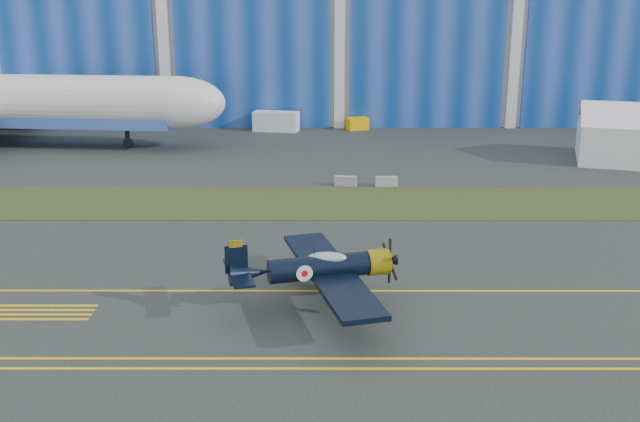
{
  "coord_description": "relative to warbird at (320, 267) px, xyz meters",
  "views": [
    {
      "loc": [
        -2.29,
        -46.33,
        17.36
      ],
      "look_at": [
        -2.38,
        1.75,
        2.96
      ],
      "focal_mm": 42.0,
      "sensor_mm": 36.0,
      "label": 1
    }
  ],
  "objects": [
    {
      "name": "ground",
      "position": [
        2.38,
        7.25,
        -2.36
      ],
      "size": [
        260.0,
        260.0,
        0.0
      ],
      "primitive_type": "plane",
      "color": "#313736",
      "rests_on": "ground"
    },
    {
      "name": "grass_median",
      "position": [
        2.38,
        21.25,
        -2.34
      ],
      "size": [
        260.0,
        10.0,
        0.02
      ],
      "primitive_type": "cube",
      "color": "#475128",
      "rests_on": "ground"
    },
    {
      "name": "hangar",
      "position": [
        2.38,
        79.04,
        12.6
      ],
      "size": [
        220.0,
        45.7,
        30.0
      ],
      "color": "silver",
      "rests_on": "ground"
    },
    {
      "name": "taxiway_centreline",
      "position": [
        2.38,
        2.25,
        -2.35
      ],
      "size": [
        200.0,
        0.2,
        0.02
      ],
      "primitive_type": "cube",
      "color": "yellow",
      "rests_on": "ground"
    },
    {
      "name": "edge_line_near",
      "position": [
        2.38,
        -7.25,
        -2.35
      ],
      "size": [
        80.0,
        0.2,
        0.02
      ],
      "primitive_type": "cube",
      "color": "yellow",
      "rests_on": "ground"
    },
    {
      "name": "edge_line_far",
      "position": [
        2.38,
        -6.25,
        -2.35
      ],
      "size": [
        80.0,
        0.2,
        0.02
      ],
      "primitive_type": "cube",
      "color": "yellow",
      "rests_on": "ground"
    },
    {
      "name": "hold_short_ladder",
      "position": [
        -15.62,
        -0.85,
        -2.35
      ],
      "size": [
        6.0,
        2.4,
        0.02
      ],
      "primitive_type": null,
      "color": "yellow",
      "rests_on": "ground"
    },
    {
      "name": "warbird",
      "position": [
        0.0,
        0.0,
        0.0
      ],
      "size": [
        14.01,
        15.63,
        3.93
      ],
      "rotation": [
        0.0,
        0.0,
        0.26
      ],
      "color": "black",
      "rests_on": "ground"
    },
    {
      "name": "shipping_container",
      "position": [
        -5.62,
        54.12,
        -1.15
      ],
      "size": [
        5.91,
        3.22,
        2.42
      ],
      "primitive_type": "cube",
      "rotation": [
        0.0,
        0.0,
        -0.18
      ],
      "color": "white",
      "rests_on": "ground"
    },
    {
      "name": "tug",
      "position": [
        4.68,
        55.15,
        -1.61
      ],
      "size": [
        2.97,
        2.36,
        1.51
      ],
      "primitive_type": "cube",
      "rotation": [
        0.0,
        0.0,
        0.32
      ],
      "color": "#FFBA00",
      "rests_on": "ground"
    },
    {
      "name": "barrier_a",
      "position": [
        2.3,
        26.92,
        -1.91
      ],
      "size": [
        2.07,
        0.91,
        0.9
      ],
      "primitive_type": "cube",
      "rotation": [
        0.0,
        0.0,
        -0.16
      ],
      "color": "gray",
      "rests_on": "ground"
    },
    {
      "name": "barrier_b",
      "position": [
        6.01,
        26.73,
        -1.91
      ],
      "size": [
        2.02,
        0.67,
        0.9
      ],
      "primitive_type": "cube",
      "rotation": [
        0.0,
        0.0,
        0.04
      ],
      "color": "#929C8B",
      "rests_on": "ground"
    }
  ]
}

